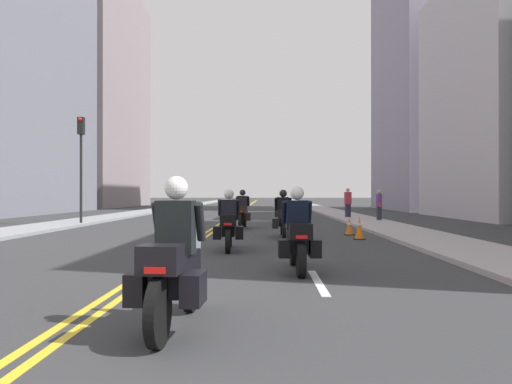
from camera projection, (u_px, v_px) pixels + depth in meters
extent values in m
plane|color=#333437|center=(244.00, 209.00, 48.37)|extent=(264.00, 264.00, 0.00)
cube|color=gray|center=(169.00, 208.00, 48.52)|extent=(2.41, 144.00, 0.12)
cube|color=#A1999C|center=(319.00, 208.00, 48.22)|extent=(2.41, 144.00, 0.12)
cube|color=yellow|center=(243.00, 209.00, 48.38)|extent=(0.12, 132.00, 0.01)
cube|color=yellow|center=(245.00, 209.00, 48.37)|extent=(0.12, 132.00, 0.01)
cube|color=silver|center=(318.00, 282.00, 8.32)|extent=(0.14, 2.40, 0.01)
cube|color=silver|center=(296.00, 245.00, 14.32)|extent=(0.14, 2.40, 0.01)
cube|color=silver|center=(288.00, 230.00, 20.32)|extent=(0.14, 2.40, 0.01)
cube|color=silver|center=(283.00, 222.00, 26.31)|extent=(0.14, 2.40, 0.01)
cube|color=silver|center=(280.00, 216.00, 32.31)|extent=(0.14, 2.40, 0.01)
cube|color=silver|center=(278.00, 213.00, 38.31)|extent=(0.14, 2.40, 0.01)
cube|color=silver|center=(276.00, 210.00, 44.31)|extent=(0.14, 2.40, 0.01)
cube|color=silver|center=(275.00, 208.00, 50.31)|extent=(0.14, 2.40, 0.01)
cube|color=silver|center=(274.00, 207.00, 56.31)|extent=(0.14, 2.40, 0.01)
cube|color=slate|center=(1.00, 51.00, 35.09)|extent=(6.42, 20.88, 22.98)
cube|color=gray|center=(95.00, 97.00, 56.84)|extent=(8.27, 19.39, 25.05)
cube|color=#2D3847|center=(58.00, 152.00, 56.91)|extent=(0.04, 16.29, 0.90)
cube|color=#2D3847|center=(58.00, 91.00, 56.93)|extent=(0.04, 16.29, 0.90)
cube|color=#2D3847|center=(58.00, 31.00, 56.96)|extent=(0.04, 16.29, 0.90)
cube|color=gray|center=(434.00, 47.00, 45.69)|extent=(8.47, 14.17, 29.78)
cube|color=#2D3847|center=(481.00, 128.00, 45.58)|extent=(0.04, 11.91, 0.90)
cube|color=#2D3847|center=(481.00, 39.00, 45.61)|extent=(0.04, 11.91, 0.90)
cylinder|color=black|center=(191.00, 284.00, 6.26)|extent=(0.14, 0.68, 0.67)
cylinder|color=black|center=(158.00, 313.00, 4.76)|extent=(0.14, 0.68, 0.67)
cube|color=silver|center=(191.00, 256.00, 6.26)|extent=(0.16, 0.33, 0.04)
cube|color=black|center=(177.00, 271.00, 5.51)|extent=(0.38, 1.16, 0.40)
cube|color=black|center=(160.00, 259.00, 4.84)|extent=(0.42, 0.38, 0.28)
cube|color=red|center=(155.00, 271.00, 4.65)|extent=(0.20, 0.04, 0.06)
cube|color=black|center=(139.00, 288.00, 5.08)|extent=(0.22, 0.45, 0.32)
cube|color=black|center=(194.00, 288.00, 5.04)|extent=(0.22, 0.45, 0.32)
cube|color=#B2C1CC|center=(186.00, 233.00, 5.99)|extent=(0.37, 0.14, 0.36)
cube|color=black|center=(176.00, 227.00, 5.46)|extent=(0.41, 0.28, 0.58)
cylinder|color=black|center=(158.00, 222.00, 5.63)|extent=(0.12, 0.29, 0.45)
cylinder|color=black|center=(200.00, 222.00, 5.59)|extent=(0.12, 0.29, 0.45)
sphere|color=white|center=(176.00, 188.00, 5.49)|extent=(0.26, 0.26, 0.26)
cylinder|color=black|center=(294.00, 250.00, 10.27)|extent=(0.16, 0.62, 0.61)
cylinder|color=black|center=(301.00, 260.00, 8.74)|extent=(0.16, 0.62, 0.61)
cube|color=silver|center=(294.00, 235.00, 10.27)|extent=(0.15, 0.32, 0.04)
cube|color=black|center=(297.00, 240.00, 9.51)|extent=(0.35, 1.17, 0.40)
cube|color=black|center=(301.00, 231.00, 8.82)|extent=(0.41, 0.37, 0.28)
cube|color=red|center=(302.00, 237.00, 8.63)|extent=(0.20, 0.04, 0.06)
cube|color=black|center=(284.00, 248.00, 9.04)|extent=(0.21, 0.45, 0.32)
cube|color=black|center=(315.00, 248.00, 9.05)|extent=(0.21, 0.45, 0.32)
cube|color=#B2C1CC|center=(295.00, 219.00, 10.00)|extent=(0.36, 0.13, 0.36)
cube|color=black|center=(297.00, 215.00, 9.46)|extent=(0.41, 0.27, 0.56)
cylinder|color=black|center=(284.00, 212.00, 9.61)|extent=(0.11, 0.28, 0.45)
cylinder|color=black|center=(309.00, 212.00, 9.61)|extent=(0.11, 0.28, 0.45)
sphere|color=white|center=(297.00, 193.00, 9.49)|extent=(0.26, 0.26, 0.26)
cylinder|color=black|center=(230.00, 236.00, 13.87)|extent=(0.16, 0.62, 0.62)
cylinder|color=black|center=(228.00, 241.00, 12.32)|extent=(0.16, 0.62, 0.62)
cube|color=silver|center=(230.00, 224.00, 13.87)|extent=(0.16, 0.33, 0.04)
cube|color=black|center=(229.00, 227.00, 13.09)|extent=(0.38, 1.19, 0.40)
cube|color=black|center=(228.00, 220.00, 12.40)|extent=(0.42, 0.38, 0.28)
cube|color=red|center=(228.00, 224.00, 12.21)|extent=(0.20, 0.04, 0.06)
cube|color=black|center=(217.00, 233.00, 12.62)|extent=(0.22, 0.45, 0.32)
cube|color=black|center=(239.00, 233.00, 12.64)|extent=(0.22, 0.45, 0.32)
cube|color=#B2C1CC|center=(229.00, 212.00, 13.59)|extent=(0.37, 0.14, 0.36)
cube|color=black|center=(229.00, 210.00, 13.05)|extent=(0.41, 0.28, 0.53)
cylinder|color=black|center=(220.00, 208.00, 13.19)|extent=(0.11, 0.29, 0.45)
cylinder|color=black|center=(238.00, 208.00, 13.20)|extent=(0.11, 0.29, 0.45)
sphere|color=white|center=(229.00, 194.00, 13.08)|extent=(0.26, 0.26, 0.26)
cylinder|color=black|center=(282.00, 226.00, 17.71)|extent=(0.13, 0.62, 0.62)
cylinder|color=black|center=(284.00, 229.00, 16.20)|extent=(0.13, 0.62, 0.62)
cube|color=silver|center=(282.00, 217.00, 17.71)|extent=(0.14, 0.32, 0.04)
cube|color=black|center=(283.00, 220.00, 16.96)|extent=(0.32, 1.15, 0.40)
cube|color=black|center=(284.00, 214.00, 16.28)|extent=(0.40, 0.36, 0.28)
cube|color=red|center=(284.00, 217.00, 16.09)|extent=(0.20, 0.03, 0.06)
cube|color=black|center=(275.00, 223.00, 16.51)|extent=(0.20, 0.44, 0.32)
cube|color=black|center=(292.00, 223.00, 16.50)|extent=(0.20, 0.44, 0.32)
cube|color=#B2C1CC|center=(283.00, 208.00, 17.44)|extent=(0.36, 0.12, 0.36)
cube|color=black|center=(283.00, 206.00, 16.91)|extent=(0.40, 0.26, 0.55)
cylinder|color=black|center=(276.00, 204.00, 17.06)|extent=(0.10, 0.28, 0.45)
cylinder|color=black|center=(290.00, 204.00, 17.05)|extent=(0.10, 0.28, 0.45)
sphere|color=black|center=(283.00, 193.00, 16.94)|extent=(0.26, 0.26, 0.26)
cylinder|color=black|center=(245.00, 220.00, 22.28)|extent=(0.16, 0.64, 0.64)
cylinder|color=black|center=(241.00, 222.00, 20.70)|extent=(0.16, 0.64, 0.64)
cube|color=silver|center=(245.00, 212.00, 22.28)|extent=(0.16, 0.33, 0.04)
cube|color=black|center=(243.00, 214.00, 21.49)|extent=(0.39, 1.22, 0.40)
cube|color=black|center=(241.00, 209.00, 20.78)|extent=(0.42, 0.38, 0.28)
cube|color=red|center=(240.00, 212.00, 20.59)|extent=(0.20, 0.04, 0.06)
cube|color=black|center=(235.00, 217.00, 21.03)|extent=(0.23, 0.45, 0.32)
cube|color=black|center=(248.00, 217.00, 20.99)|extent=(0.23, 0.45, 0.32)
cube|color=#B2C1CC|center=(244.00, 205.00, 21.99)|extent=(0.37, 0.14, 0.36)
cube|color=black|center=(242.00, 203.00, 21.44)|extent=(0.41, 0.28, 0.58)
cylinder|color=black|center=(237.00, 201.00, 21.61)|extent=(0.12, 0.29, 0.45)
cylinder|color=black|center=(248.00, 201.00, 21.57)|extent=(0.12, 0.29, 0.45)
sphere|color=black|center=(243.00, 193.00, 21.47)|extent=(0.26, 0.26, 0.26)
cylinder|color=black|center=(283.00, 216.00, 25.68)|extent=(0.14, 0.62, 0.61)
cylinder|color=black|center=(283.00, 218.00, 24.17)|extent=(0.14, 0.62, 0.61)
cube|color=silver|center=(283.00, 210.00, 25.68)|extent=(0.15, 0.33, 0.04)
cube|color=black|center=(283.00, 211.00, 24.93)|extent=(0.36, 1.16, 0.40)
cube|color=black|center=(283.00, 207.00, 24.25)|extent=(0.41, 0.37, 0.28)
cube|color=red|center=(283.00, 209.00, 24.06)|extent=(0.20, 0.04, 0.06)
cube|color=black|center=(277.00, 214.00, 24.49)|extent=(0.22, 0.45, 0.32)
cube|color=black|center=(288.00, 214.00, 24.46)|extent=(0.22, 0.45, 0.32)
cube|color=#B2C1CC|center=(283.00, 204.00, 25.41)|extent=(0.36, 0.14, 0.36)
cube|color=black|center=(283.00, 202.00, 24.88)|extent=(0.41, 0.27, 0.51)
cylinder|color=black|center=(278.00, 201.00, 25.04)|extent=(0.11, 0.28, 0.45)
cylinder|color=black|center=(287.00, 201.00, 25.01)|extent=(0.11, 0.28, 0.45)
sphere|color=white|center=(283.00, 194.00, 24.91)|extent=(0.26, 0.26, 0.26)
cube|color=black|center=(359.00, 239.00, 16.07)|extent=(0.33, 0.33, 0.03)
cone|color=orange|center=(359.00, 227.00, 16.08)|extent=(0.27, 0.27, 0.73)
cylinder|color=white|center=(359.00, 224.00, 16.08)|extent=(0.18, 0.18, 0.08)
cube|color=black|center=(349.00, 235.00, 17.78)|extent=(0.35, 0.35, 0.03)
cone|color=orange|center=(349.00, 226.00, 17.78)|extent=(0.28, 0.28, 0.60)
cylinder|color=white|center=(349.00, 224.00, 17.78)|extent=(0.19, 0.19, 0.08)
cylinder|color=black|center=(81.00, 179.00, 23.25)|extent=(0.12, 0.12, 4.28)
cube|color=black|center=(81.00, 126.00, 23.26)|extent=(0.28, 0.28, 0.80)
sphere|color=red|center=(80.00, 119.00, 23.11)|extent=(0.18, 0.18, 0.18)
cube|color=#262336|center=(348.00, 211.00, 29.01)|extent=(0.34, 0.30, 0.88)
cube|color=#BD3241|center=(348.00, 198.00, 29.01)|extent=(0.42, 0.36, 0.69)
sphere|color=tan|center=(348.00, 190.00, 29.01)|extent=(0.22, 0.22, 0.22)
cube|color=#242B2F|center=(379.00, 214.00, 25.81)|extent=(0.21, 0.29, 0.81)
cube|color=#58327B|center=(379.00, 200.00, 25.81)|extent=(0.24, 0.37, 0.64)
sphere|color=tan|center=(379.00, 192.00, 25.81)|extent=(0.22, 0.22, 0.22)
cube|color=#B13143|center=(380.00, 205.00, 25.59)|extent=(0.11, 0.16, 0.24)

